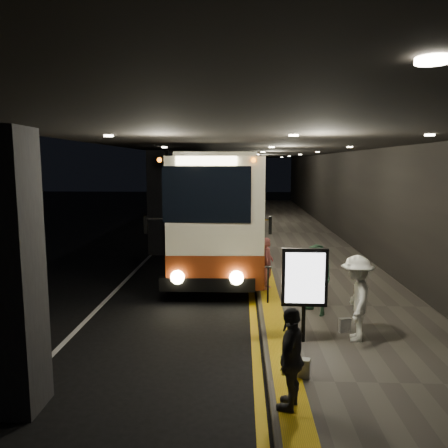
{
  "coord_description": "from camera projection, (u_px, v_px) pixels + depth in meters",
  "views": [
    {
      "loc": [
        2.03,
        -14.34,
        3.86
      ],
      "look_at": [
        1.41,
        1.15,
        1.7
      ],
      "focal_mm": 35.0,
      "sensor_mm": 36.0,
      "label": 1
    }
  ],
  "objects": [
    {
      "name": "ground",
      "position": [
        181.0,
        278.0,
        14.81
      ],
      "size": [
        90.0,
        90.0,
        0.0
      ],
      "primitive_type": "plane",
      "color": "black"
    },
    {
      "name": "lane_line_white",
      "position": [
        157.0,
        249.0,
        19.83
      ],
      "size": [
        0.12,
        50.0,
        0.01
      ],
      "primitive_type": "cube",
      "color": "silver",
      "rests_on": "ground"
    },
    {
      "name": "coach_third",
      "position": [
        229.0,
        184.0,
        42.84
      ],
      "size": [
        3.39,
        12.55,
        3.9
      ],
      "rotation": [
        0.0,
        0.0,
        -0.07
      ],
      "color": "#EEE7C7",
      "rests_on": "ground"
    },
    {
      "name": "terminal_wall",
      "position": [
        355.0,
        183.0,
        19.06
      ],
      "size": [
        0.1,
        50.0,
        6.0
      ],
      "primitive_type": "cube",
      "color": "black",
      "rests_on": "ground"
    },
    {
      "name": "kerb_stripe_yellow",
      "position": [
        248.0,
        250.0,
        19.66
      ],
      "size": [
        0.18,
        50.0,
        0.01
      ],
      "primitive_type": "cube",
      "color": "gold",
      "rests_on": "ground"
    },
    {
      "name": "info_sign",
      "position": [
        305.0,
        279.0,
        8.97
      ],
      "size": [
        0.94,
        0.14,
        1.99
      ],
      "rotation": [
        0.0,
        0.0,
        -0.02
      ],
      "color": "black",
      "rests_on": "sidewalk"
    },
    {
      "name": "coach_main",
      "position": [
        219.0,
        210.0,
        17.99
      ],
      "size": [
        3.12,
        13.1,
        4.06
      ],
      "rotation": [
        0.0,
        0.0,
        0.03
      ],
      "color": "#EEE7C7",
      "rests_on": "ground"
    },
    {
      "name": "canopy",
      "position": [
        253.0,
        146.0,
        19.02
      ],
      "size": [
        9.0,
        50.0,
        0.4
      ],
      "primitive_type": "cube",
      "color": "black",
      "rests_on": "support_columns"
    },
    {
      "name": "passenger_waiting_white",
      "position": [
        356.0,
        298.0,
        9.16
      ],
      "size": [
        0.75,
        1.25,
        1.81
      ],
      "primitive_type": "imported",
      "rotation": [
        0.0,
        0.0,
        -1.75
      ],
      "color": "white",
      "rests_on": "sidewalk"
    },
    {
      "name": "passenger_boarding",
      "position": [
        267.0,
        263.0,
        12.92
      ],
      "size": [
        0.48,
        0.63,
        1.55
      ],
      "primitive_type": "imported",
      "rotation": [
        0.0,
        0.0,
        1.35
      ],
      "color": "#C35E5B",
      "rests_on": "sidewalk"
    },
    {
      "name": "stanchion_post",
      "position": [
        268.0,
        285.0,
        11.61
      ],
      "size": [
        0.05,
        0.05,
        0.99
      ],
      "primitive_type": "cylinder",
      "color": "black",
      "rests_on": "sidewalk"
    },
    {
      "name": "bag_polka",
      "position": [
        345.0,
        325.0,
        9.66
      ],
      "size": [
        0.28,
        0.17,
        0.31
      ],
      "primitive_type": "cube",
      "rotation": [
        0.0,
        0.0,
        0.24
      ],
      "color": "black",
      "rests_on": "sidewalk"
    },
    {
      "name": "support_columns",
      "position": [
        158.0,
        203.0,
        18.52
      ],
      "size": [
        0.8,
        24.8,
        4.4
      ],
      "color": "black",
      "rests_on": "ground"
    },
    {
      "name": "bag_plain",
      "position": [
        302.0,
        368.0,
        7.62
      ],
      "size": [
        0.3,
        0.23,
        0.34
      ],
      "primitive_type": "cube",
      "rotation": [
        0.0,
        0.0,
        -0.28
      ],
      "color": "#AFADA4",
      "rests_on": "sidewalk"
    },
    {
      "name": "passenger_waiting_green",
      "position": [
        317.0,
        280.0,
        10.71
      ],
      "size": [
        0.92,
        0.99,
        1.74
      ],
      "primitive_type": "imported",
      "rotation": [
        0.0,
        0.0,
        -0.94
      ],
      "color": "#376447",
      "rests_on": "sidewalk"
    },
    {
      "name": "sidewalk",
      "position": [
        302.0,
        248.0,
        19.56
      ],
      "size": [
        4.5,
        50.0,
        0.15
      ],
      "primitive_type": "cube",
      "color": "#514C44",
      "rests_on": "ground"
    },
    {
      "name": "coach_second",
      "position": [
        230.0,
        190.0,
        33.13
      ],
      "size": [
        2.83,
        12.21,
        3.82
      ],
      "rotation": [
        0.0,
        0.0,
        -0.03
      ],
      "color": "#EEE7C7",
      "rests_on": "ground"
    },
    {
      "name": "tactile_strip",
      "position": [
        259.0,
        246.0,
        19.62
      ],
      "size": [
        0.5,
        50.0,
        0.01
      ],
      "primitive_type": "cube",
      "color": "gold",
      "rests_on": "sidewalk"
    },
    {
      "name": "passenger_waiting_grey",
      "position": [
        291.0,
        358.0,
        6.58
      ],
      "size": [
        0.78,
        1.04,
        1.6
      ],
      "primitive_type": "imported",
      "rotation": [
        0.0,
        0.0,
        -1.93
      ],
      "color": "#46464A",
      "rests_on": "sidewalk"
    }
  ]
}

